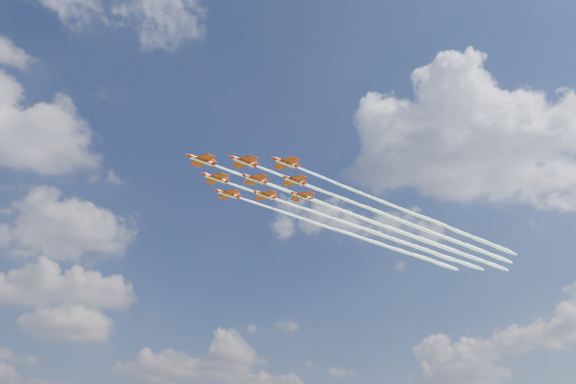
% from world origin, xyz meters
% --- Properties ---
extents(jet_lead, '(134.26, 27.44, 2.45)m').
position_xyz_m(jet_lead, '(52.76, 9.14, 85.41)').
color(jet_lead, '#AD1E09').
extents(jet_row2_port, '(134.26, 27.44, 2.45)m').
position_xyz_m(jet_row2_port, '(62.83, 3.99, 85.41)').
color(jet_row2_port, '#AD1E09').
extents(jet_row2_starb, '(134.26, 27.44, 2.45)m').
position_xyz_m(jet_row2_starb, '(60.50, 17.39, 85.41)').
color(jet_row2_starb, '#AD1E09').
extents(jet_row3_port, '(134.26, 27.44, 2.45)m').
position_xyz_m(jet_row3_port, '(72.91, -1.16, 85.41)').
color(jet_row3_port, '#AD1E09').
extents(jet_row3_centre, '(134.26, 27.44, 2.45)m').
position_xyz_m(jet_row3_centre, '(70.58, 12.24, 85.41)').
color(jet_row3_centre, '#AD1E09').
extents(jet_row3_starb, '(134.26, 27.44, 2.45)m').
position_xyz_m(jet_row3_starb, '(68.25, 25.63, 85.41)').
color(jet_row3_starb, '#AD1E09').
extents(jet_row4_port, '(134.26, 27.44, 2.45)m').
position_xyz_m(jet_row4_port, '(80.66, 7.09, 85.41)').
color(jet_row4_port, '#AD1E09').
extents(jet_row4_starb, '(134.26, 27.44, 2.45)m').
position_xyz_m(jet_row4_starb, '(78.33, 20.49, 85.41)').
color(jet_row4_starb, '#AD1E09').
extents(jet_tail, '(134.26, 27.44, 2.45)m').
position_xyz_m(jet_tail, '(88.41, 15.34, 85.41)').
color(jet_tail, '#AD1E09').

